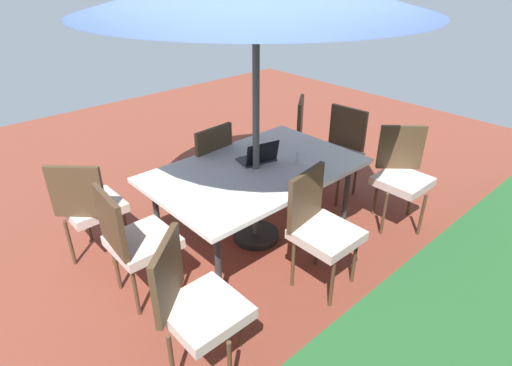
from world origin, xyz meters
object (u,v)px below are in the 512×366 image
object	(u,v)px
dining_table	(256,173)
chair_west	(339,149)
laptop	(259,157)
chair_southwest	(287,134)
cup	(300,157)
chair_southeast	(89,204)
chair_north	(320,225)
chair_northwest	(402,173)
chair_south	(206,164)
chair_northeast	(194,303)
chair_east	(134,238)

from	to	relation	value
dining_table	chair_west	xyz separation A→B (m)	(-1.27, -0.04, -0.15)
dining_table	chair_west	distance (m)	1.28
dining_table	laptop	size ratio (longest dim) A/B	5.11
chair_southwest	cup	xyz separation A→B (m)	(0.79, 0.92, 0.26)
laptop	cup	xyz separation A→B (m)	(-0.27, 0.27, 0.01)
chair_southeast	chair_north	world-z (taller)	same
chair_northwest	chair_north	distance (m)	1.29
cup	chair_south	bearing A→B (deg)	-65.38
chair_north	chair_southwest	distance (m)	1.93
chair_west	chair_southwest	bearing A→B (deg)	-176.54
chair_southeast	chair_southwest	world-z (taller)	same
chair_south	chair_west	distance (m)	1.47
dining_table	chair_southeast	xyz separation A→B (m)	(1.24, -0.75, -0.15)
dining_table	chair_south	world-z (taller)	chair_south
chair_southeast	chair_northwest	distance (m)	2.90
chair_south	chair_northeast	world-z (taller)	same
chair_northwest	dining_table	bearing A→B (deg)	-165.68
chair_east	chair_southwest	xyz separation A→B (m)	(-2.36, -0.69, 0.00)
chair_northeast	chair_north	world-z (taller)	same
chair_south	cup	xyz separation A→B (m)	(-0.41, 0.90, 0.26)
dining_table	chair_north	world-z (taller)	chair_north
cup	chair_east	bearing A→B (deg)	-8.32
chair_north	chair_west	size ratio (longest dim) A/B	1.00
chair_south	chair_northwest	xyz separation A→B (m)	(-1.30, 1.44, 0.00)
chair_east	chair_north	xyz separation A→B (m)	(-1.16, 0.83, 0.00)
dining_table	chair_north	xyz separation A→B (m)	(0.03, 0.78, -0.15)
dining_table	chair_southwest	bearing A→B (deg)	-147.85
chair_east	chair_northwest	distance (m)	2.57
dining_table	chair_southeast	bearing A→B (deg)	-30.96
laptop	chair_east	bearing A→B (deg)	14.35
cup	dining_table	bearing A→B (deg)	-26.83
chair_southeast	chair_southwest	bearing A→B (deg)	-135.16
chair_south	chair_southeast	xyz separation A→B (m)	(1.20, -0.03, 0.00)
chair_west	chair_northwest	bearing A→B (deg)	-5.82
dining_table	chair_west	bearing A→B (deg)	-177.98
chair_east	cup	world-z (taller)	chair_east
chair_south	dining_table	bearing A→B (deg)	89.19
cup	chair_north	bearing A→B (deg)	55.88
chair_northeast	laptop	xyz separation A→B (m)	(-1.34, -0.89, 0.25)
chair_northeast	chair_south	bearing A→B (deg)	11.32
chair_northwest	chair_west	bearing A→B (deg)	133.69
chair_north	chair_northwest	bearing A→B (deg)	-5.94
dining_table	chair_northwest	bearing A→B (deg)	149.90
chair_north	laptop	distance (m)	0.91
chair_north	chair_west	xyz separation A→B (m)	(-1.30, -0.83, 0.00)
chair_southeast	chair_southwest	size ratio (longest dim) A/B	1.00
laptop	chair_north	bearing A→B (deg)	93.58
chair_northeast	cup	xyz separation A→B (m)	(-1.61, -0.62, 0.26)
chair_northwest	chair_north	xyz separation A→B (m)	(1.29, 0.06, 0.00)
chair_north	laptop	xyz separation A→B (m)	(-0.14, -0.86, 0.25)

